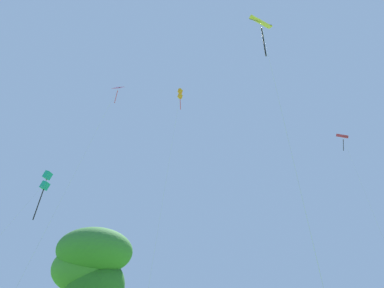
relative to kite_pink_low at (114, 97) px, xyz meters
The scene contains 6 objects.
kite_pink_low is the anchor object (origin of this frame).
kite_teal_box 12.25m from the kite_pink_low, 169.23° to the left, with size 1.16×11.24×17.04m.
kite_red_high 30.40m from the kite_pink_low, 17.26° to the left, with size 3.89×10.28×25.54m.
kite_yellow_diamond 19.57m from the kite_pink_low, 32.69° to the right, with size 2.62×10.18×25.53m.
kite_orange_box 8.69m from the kite_pink_low, 12.17° to the right, with size 1.75×5.18×25.07m.
tree_left_oak 19.29m from the kite_pink_low, 21.09° to the left, with size 7.15×7.05×9.93m.
Camera 1 is at (-1.40, -4.12, 1.41)m, focal length 29.38 mm.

